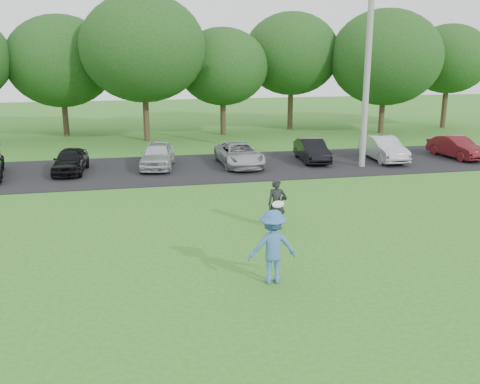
% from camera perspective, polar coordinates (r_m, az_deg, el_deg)
% --- Properties ---
extents(ground, '(100.00, 100.00, 0.00)m').
position_cam_1_polar(ground, '(12.99, 3.24, -9.45)').
color(ground, '#2E7120').
rests_on(ground, ground).
extents(parking_lot, '(32.00, 6.50, 0.03)m').
position_cam_1_polar(parking_lot, '(25.19, -4.49, 2.59)').
color(parking_lot, black).
rests_on(parking_lot, ground).
extents(utility_pole, '(0.28, 0.28, 10.23)m').
position_cam_1_polar(utility_pole, '(25.51, 13.51, 13.95)').
color(utility_pole, gray).
rests_on(utility_pole, ground).
extents(frisbee_player, '(1.16, 0.75, 2.07)m').
position_cam_1_polar(frisbee_player, '(12.61, 3.48, -5.83)').
color(frisbee_player, '#3C69AA').
rests_on(frisbee_player, ground).
extents(camera_bystander, '(0.61, 0.46, 1.56)m').
position_cam_1_polar(camera_bystander, '(16.45, 3.94, -1.29)').
color(camera_bystander, black).
rests_on(camera_bystander, ground).
extents(parked_cars, '(27.98, 4.55, 1.23)m').
position_cam_1_polar(parked_cars, '(24.95, -6.86, 3.80)').
color(parked_cars, '#ADB0B4').
rests_on(parked_cars, parking_lot).
extents(tree_row, '(42.39, 9.85, 8.64)m').
position_cam_1_polar(tree_row, '(34.49, -4.31, 14.09)').
color(tree_row, '#38281C').
rests_on(tree_row, ground).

